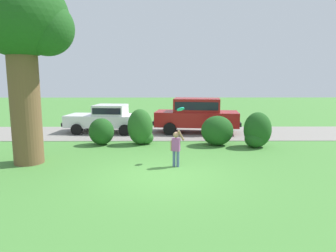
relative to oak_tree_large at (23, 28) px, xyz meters
name	(u,v)px	position (x,y,z in m)	size (l,w,h in m)	color
ground_plane	(160,175)	(4.65, -1.56, -4.67)	(80.00, 80.00, 0.00)	#478438
driveway_strip	(163,133)	(4.65, 5.88, -4.66)	(28.00, 4.40, 0.02)	gray
oak_tree_large	(23,28)	(0.00, 0.00, 0.00)	(3.43, 3.25, 6.44)	brown
shrub_near_tree	(101,132)	(1.89, 2.95, -4.07)	(1.14, 1.01, 1.22)	#1E511C
shrub_centre_left	(141,128)	(3.68, 3.04, -3.93)	(1.18, 1.01, 1.62)	#286023
shrub_centre	(217,132)	(7.15, 2.82, -4.06)	(1.45, 1.23, 1.34)	#1E511C
shrub_centre_right	(257,132)	(8.81, 2.42, -3.99)	(1.20, 1.13, 1.54)	#1E511C
parked_sedan	(107,117)	(1.53, 6.17, -3.83)	(4.55, 2.41, 1.56)	white
parked_suv	(197,114)	(6.53, 6.01, -3.60)	(4.89, 2.54, 1.92)	maroon
child_thrower	(176,146)	(5.16, -0.59, -3.96)	(0.48, 0.24, 1.29)	#4C608C
frisbee	(181,109)	(5.35, 0.14, -2.77)	(0.31, 0.26, 0.22)	#1EB7B2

